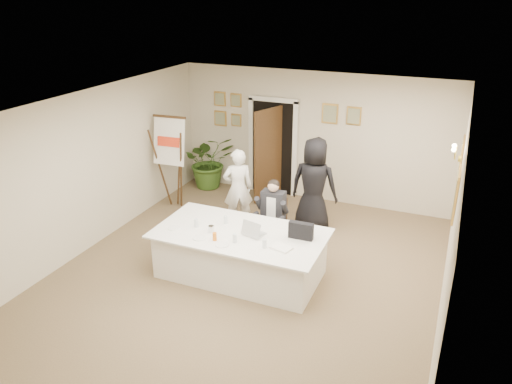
{
  "coord_description": "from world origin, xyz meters",
  "views": [
    {
      "loc": [
        2.91,
        -6.48,
        4.41
      ],
      "look_at": [
        -0.1,
        0.6,
        1.22
      ],
      "focal_mm": 35.0,
      "sensor_mm": 36.0,
      "label": 1
    }
  ],
  "objects": [
    {
      "name": "wall_front",
      "position": [
        0.0,
        -3.5,
        1.4
      ],
      "size": [
        6.0,
        0.1,
        2.8
      ],
      "primitive_type": "cube",
      "color": "beige",
      "rests_on": "floor"
    },
    {
      "name": "oj_glass",
      "position": [
        -0.34,
        -0.46,
        0.84
      ],
      "size": [
        0.08,
        0.08,
        0.13
      ],
      "primitive_type": "cylinder",
      "rotation": [
        0.0,
        0.0,
        0.18
      ],
      "color": "orange",
      "rests_on": "conference_table"
    },
    {
      "name": "glass_d",
      "position": [
        -0.44,
        0.14,
        0.84
      ],
      "size": [
        0.07,
        0.07,
        0.14
      ],
      "primitive_type": "cylinder",
      "rotation": [
        0.0,
        0.0,
        -0.22
      ],
      "color": "silver",
      "rests_on": "conference_table"
    },
    {
      "name": "glass_c",
      "position": [
        0.45,
        -0.37,
        0.84
      ],
      "size": [
        0.07,
        0.07,
        0.14
      ],
      "primitive_type": "cylinder",
      "rotation": [
        0.0,
        0.0,
        0.1
      ],
      "color": "silver",
      "rests_on": "conference_table"
    },
    {
      "name": "standing_man",
      "position": [
        -0.9,
        1.6,
        0.79
      ],
      "size": [
        0.69,
        0.63,
        1.57
      ],
      "primitive_type": "imported",
      "rotation": [
        0.0,
        0.0,
        3.72
      ],
      "color": "white",
      "rests_on": "floor"
    },
    {
      "name": "potted_palm",
      "position": [
        -2.38,
        3.2,
        0.63
      ],
      "size": [
        1.5,
        1.48,
        1.26
      ],
      "primitive_type": "imported",
      "rotation": [
        0.0,
        0.0,
        0.7
      ],
      "color": "#32531B",
      "rests_on": "floor"
    },
    {
      "name": "conference_table",
      "position": [
        -0.09,
        -0.06,
        0.39
      ],
      "size": [
        2.72,
        1.45,
        0.78
      ],
      "color": "white",
      "rests_on": "floor"
    },
    {
      "name": "doorway",
      "position": [
        -0.88,
        3.32,
        1.04
      ],
      "size": [
        1.14,
        0.86,
        2.2
      ],
      "color": "black",
      "rests_on": "floor"
    },
    {
      "name": "paper_stack",
      "position": [
        0.7,
        -0.3,
        0.79
      ],
      "size": [
        0.35,
        0.29,
        0.03
      ],
      "primitive_type": "cube",
      "rotation": [
        0.0,
        0.0,
        -0.27
      ],
      "color": "white",
      "rests_on": "conference_table"
    },
    {
      "name": "wall_sconce",
      "position": [
        2.9,
        1.2,
        2.1
      ],
      "size": [
        0.2,
        0.3,
        0.24
      ],
      "primitive_type": null,
      "color": "#DBC646",
      "rests_on": "wall_right"
    },
    {
      "name": "laptop_bag",
      "position": [
        0.86,
        0.12,
        0.91
      ],
      "size": [
        0.39,
        0.12,
        0.27
      ],
      "primitive_type": "cube",
      "rotation": [
        0.0,
        0.0,
        0.02
      ],
      "color": "black",
      "rests_on": "conference_table"
    },
    {
      "name": "wall_right",
      "position": [
        3.0,
        0.0,
        1.4
      ],
      "size": [
        0.1,
        7.0,
        2.8
      ],
      "primitive_type": "cube",
      "color": "beige",
      "rests_on": "floor"
    },
    {
      "name": "flip_chart",
      "position": [
        -2.53,
        1.9,
        0.9
      ],
      "size": [
        0.69,
        0.45,
        1.96
      ],
      "color": "#342310",
      "rests_on": "floor"
    },
    {
      "name": "plate_near",
      "position": [
        -0.17,
        -0.55,
        0.78
      ],
      "size": [
        0.22,
        0.22,
        0.01
      ],
      "primitive_type": "cylinder",
      "rotation": [
        0.0,
        0.0,
        0.05
      ],
      "color": "white",
      "rests_on": "conference_table"
    },
    {
      "name": "glass_b",
      "position": [
        -0.03,
        -0.39,
        0.84
      ],
      "size": [
        0.07,
        0.07,
        0.14
      ],
      "primitive_type": "cylinder",
      "rotation": [
        0.0,
        0.0,
        -0.06
      ],
      "color": "silver",
      "rests_on": "conference_table"
    },
    {
      "name": "wall_back",
      "position": [
        0.0,
        3.5,
        1.4
      ],
      "size": [
        6.0,
        0.1,
        2.8
      ],
      "primitive_type": "cube",
      "color": "beige",
      "rests_on": "floor"
    },
    {
      "name": "ceiling",
      "position": [
        0.0,
        0.0,
        2.8
      ],
      "size": [
        6.0,
        7.0,
        0.02
      ],
      "primitive_type": "cube",
      "color": "white",
      "rests_on": "wall_back"
    },
    {
      "name": "laptop",
      "position": [
        0.13,
        -0.02,
        0.91
      ],
      "size": [
        0.42,
        0.43,
        0.28
      ],
      "primitive_type": null,
      "rotation": [
        0.0,
        0.0,
        -0.26
      ],
      "color": "#B7BABC",
      "rests_on": "conference_table"
    },
    {
      "name": "glass_a",
      "position": [
        -0.83,
        -0.16,
        0.84
      ],
      "size": [
        0.08,
        0.08,
        0.14
      ],
      "primitive_type": "cylinder",
      "rotation": [
        0.0,
        0.0,
        -0.26
      ],
      "color": "silver",
      "rests_on": "conference_table"
    },
    {
      "name": "steel_jug",
      "position": [
        -0.52,
        -0.23,
        0.83
      ],
      "size": [
        0.11,
        0.11,
        0.11
      ],
      "primitive_type": "cylinder",
      "rotation": [
        0.0,
        0.0,
        -0.26
      ],
      "color": "silver",
      "rests_on": "conference_table"
    },
    {
      "name": "seated_man",
      "position": [
        0.05,
        1.01,
        0.66
      ],
      "size": [
        0.65,
        0.68,
        1.31
      ],
      "primitive_type": null,
      "rotation": [
        0.0,
        0.0,
        -0.15
      ],
      "color": "black",
      "rests_on": "floor"
    },
    {
      "name": "wall_left",
      "position": [
        -3.0,
        0.0,
        1.4
      ],
      "size": [
        0.1,
        7.0,
        2.8
      ],
      "primitive_type": "cube",
      "color": "beige",
      "rests_on": "floor"
    },
    {
      "name": "pictures_back_wall",
      "position": [
        -0.8,
        3.47,
        1.85
      ],
      "size": [
        3.4,
        0.06,
        0.8
      ],
      "primitive_type": null,
      "color": "gold",
      "rests_on": "wall_back"
    },
    {
      "name": "plate_left",
      "position": [
        -1.13,
        -0.35,
        0.78
      ],
      "size": [
        0.25,
        0.25,
        0.01
      ],
      "primitive_type": "cylinder",
      "rotation": [
        0.0,
        0.0,
        0.29
      ],
      "color": "white",
      "rests_on": "conference_table"
    },
    {
      "name": "plate_mid",
      "position": [
        -0.59,
        -0.49,
        0.78
      ],
      "size": [
        0.22,
        0.22,
        0.01
      ],
      "primitive_type": "cylinder",
      "rotation": [
        0.0,
        0.0,
        0.04
      ],
      "color": "white",
      "rests_on": "conference_table"
    },
    {
      "name": "standing_woman",
      "position": [
        0.5,
        2.0,
        0.92
      ],
      "size": [
        0.9,
        0.59,
        1.84
      ],
      "primitive_type": "imported",
      "rotation": [
        0.0,
        0.0,
        3.14
      ],
      "color": "black",
      "rests_on": "floor"
    },
    {
      "name": "floor",
      "position": [
        0.0,
        0.0,
        0.0
      ],
      "size": [
        7.0,
        7.0,
        0.0
      ],
      "primitive_type": "plane",
      "color": "brown",
      "rests_on": "ground"
    },
    {
      "name": "pictures_right_wall",
      "position": [
        2.97,
        1.2,
        1.75
      ],
      "size": [
        0.06,
        2.2,
        0.8
      ],
      "primitive_type": null,
      "color": "gold",
      "rests_on": "wall_right"
    }
  ]
}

